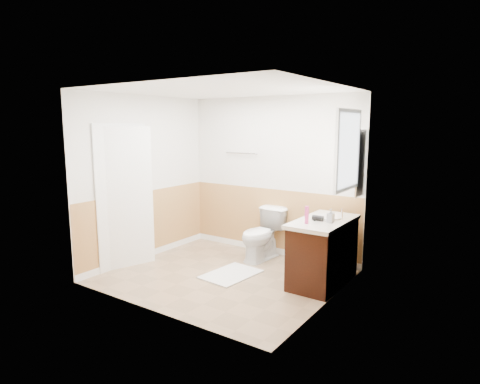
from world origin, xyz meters
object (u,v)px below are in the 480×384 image
Objects in this scene: lotion_bottle at (307,215)px; soap_dispenser at (331,216)px; bath_mat at (231,274)px; vanity_cabinet at (323,253)px; toilet at (262,234)px.

soap_dispenser is (0.22, 0.23, -0.02)m from lotion_bottle.
bath_mat is 4.66× the size of soap_dispenser.
bath_mat is 1.62m from soap_dispenser.
vanity_cabinet is 5.00× the size of lotion_bottle.
soap_dispenser is (1.28, 0.37, 0.93)m from bath_mat.
vanity_cabinet is 0.56m from soap_dispenser.
bath_mat is at bearing -164.04° from soap_dispenser.
soap_dispenser reaches higher than bath_mat.
toilet is 4.61× the size of soap_dispenser.
lotion_bottle is (1.06, -0.68, 0.56)m from toilet.
bath_mat is at bearing -158.61° from vanity_cabinet.
lotion_bottle reaches higher than bath_mat.
lotion_bottle is (1.06, 0.14, 0.95)m from bath_mat.
bath_mat is at bearing -172.70° from lotion_bottle.
lotion_bottle is at bearing 7.30° from bath_mat.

